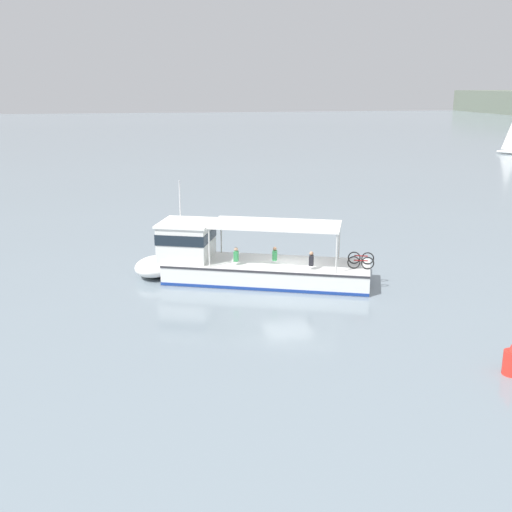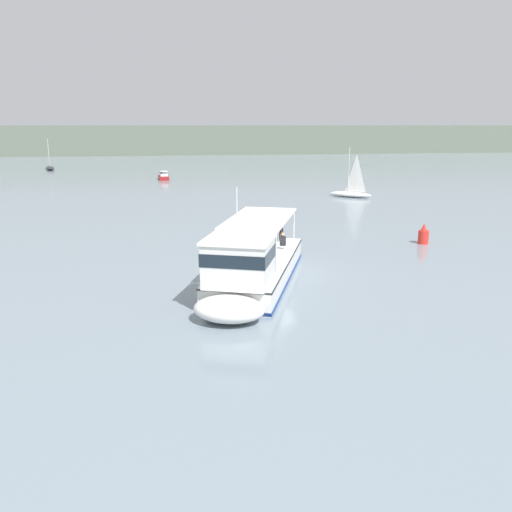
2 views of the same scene
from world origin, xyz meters
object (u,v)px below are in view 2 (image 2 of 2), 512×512
ferry_main (252,269)px  channel_buoy (424,235)px  sailboat_off_bow (50,167)px  motorboat_off_stern (164,176)px  sailboat_near_port (351,192)px

ferry_main → channel_buoy: 15.30m
sailboat_off_bow → channel_buoy: size_ratio=3.86×
motorboat_off_stern → sailboat_off_bow: (-20.04, 20.75, -0.00)m
ferry_main → channel_buoy: (12.97, 8.10, -0.45)m
motorboat_off_stern → sailboat_near_port: 30.63m
motorboat_off_stern → sailboat_near_port: bearing=-47.7°
motorboat_off_stern → channel_buoy: channel_buoy is taller
ferry_main → channel_buoy: bearing=32.0°
motorboat_off_stern → sailboat_off_bow: size_ratio=0.69×
motorboat_off_stern → sailboat_near_port: sailboat_near_port is taller
ferry_main → sailboat_near_port: (16.02, 31.56, -0.47)m
sailboat_off_bow → sailboat_near_port: bearing=-46.9°
sailboat_off_bow → channel_buoy: 76.71m
ferry_main → sailboat_near_port: bearing=63.1°
sailboat_off_bow → sailboat_near_port: (40.64, -43.41, 0.00)m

